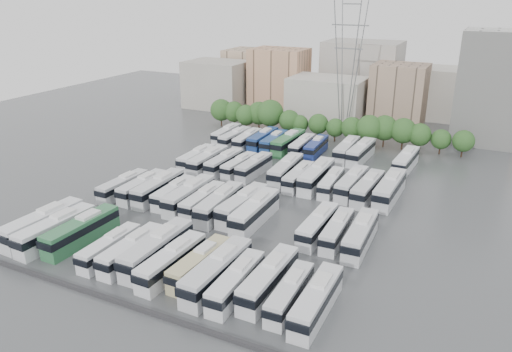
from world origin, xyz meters
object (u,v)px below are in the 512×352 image
at_px(bus_r0_s2, 81,231).
at_px(bus_r1_s6, 219,204).
at_px(bus_r0_s13, 317,300).
at_px(bus_r0_s11, 269,279).
at_px(bus_r2_s4, 239,165).
at_px(bus_r1_s3, 174,193).
at_px(bus_r0_s12, 290,293).
at_px(bus_r1_s7, 243,205).
at_px(bus_r0_s1, 56,230).
at_px(bus_r0_s0, 43,224).
at_px(bus_r3_s4, 274,142).
at_px(bus_r2_s1, 197,158).
at_px(electricity_pylon, 348,59).
at_px(bus_r1_s13, 361,234).
at_px(bus_r3_s0, 226,134).
at_px(bus_r3_s9, 347,149).
at_px(bus_r2_s13, 390,189).
at_px(bus_r0_s8, 200,263).
at_px(bus_r1_s11, 318,225).
at_px(bus_r2_s10, 331,183).
at_px(bus_r1_s4, 189,195).
at_px(bus_r3_s6, 302,145).
at_px(bus_r1_s0, 123,186).
at_px(bus_r1_s1, 142,187).
at_px(bus_r3_s7, 316,147).
at_px(bus_r2_s7, 286,170).
at_px(bus_r2_s12, 368,188).
at_px(bus_r3_s1, 235,137).
at_px(bus_r2_s3, 224,162).
at_px(bus_r2_s5, 254,167).
at_px(bus_r0_s4, 110,247).
at_px(bus_r2_s9, 316,176).
at_px(bus_r3_s5, 288,142).
at_px(bus_r0_s5, 132,250).
at_px(bus_r3_s3, 263,139).
at_px(bus_r0_s6, 157,249).
at_px(bus_r2_s8, 298,176).
at_px(bus_r2_s2, 208,160).
at_px(bus_r1_s2, 158,188).
at_px(bus_r0_s9, 217,271).
at_px(bus_r1_s5, 203,200).
at_px(bus_r0_s7, 172,261).

height_order(bus_r0_s2, bus_r1_s6, bus_r0_s2).
bearing_deg(bus_r0_s13, bus_r0_s11, 166.28).
bearing_deg(bus_r2_s4, bus_r1_s3, -98.59).
bearing_deg(bus_r0_s12, bus_r1_s7, 128.48).
height_order(bus_r0_s1, bus_r0_s2, bus_r0_s1).
bearing_deg(bus_r0_s0, bus_r3_s4, 78.85).
bearing_deg(bus_r1_s3, bus_r0_s13, -32.62).
bearing_deg(bus_r2_s1, electricity_pylon, 61.31).
bearing_deg(bus_r0_s0, bus_r0_s12, 2.64).
xyz_separation_m(bus_r1_s13, bus_r3_s0, (-43.11, 37.69, -0.19)).
height_order(bus_r2_s1, bus_r3_s9, bus_r3_s9).
bearing_deg(bus_r2_s4, bus_r2_s1, -176.85).
xyz_separation_m(electricity_pylon, bus_r3_s9, (6.40, -18.99, -16.72)).
relative_size(bus_r1_s13, bus_r2_s13, 0.92).
xyz_separation_m(bus_r0_s2, bus_r0_s8, (20.00, 0.09, -0.23)).
bearing_deg(bus_r1_s11, bus_r2_s10, 102.54).
bearing_deg(bus_r3_s0, bus_r1_s4, -71.49).
xyz_separation_m(bus_r0_s1, bus_r3_s6, (16.79, 55.04, -0.28)).
relative_size(bus_r1_s0, bus_r1_s1, 0.98).
bearing_deg(bus_r3_s7, bus_r3_s6, -176.46).
bearing_deg(bus_r2_s7, bus_r2_s12, -9.69).
bearing_deg(bus_r3_s1, bus_r2_s3, -66.07).
distance_m(bus_r2_s5, bus_r3_s1, 20.92).
bearing_deg(bus_r1_s0, bus_r0_s11, -22.89).
height_order(bus_r0_s4, bus_r2_s9, bus_r2_s9).
distance_m(bus_r3_s0, bus_r3_s5, 16.58).
distance_m(bus_r0_s5, bus_r2_s5, 37.24).
xyz_separation_m(bus_r0_s11, bus_r3_s6, (-16.31, 53.12, -0.20)).
relative_size(bus_r1_s4, bus_r3_s3, 1.05).
bearing_deg(bus_r0_s6, bus_r2_s10, 68.98).
bearing_deg(bus_r1_s3, bus_r1_s4, -8.28).
bearing_deg(bus_r1_s3, bus_r3_s9, 58.87).
relative_size(bus_r2_s8, bus_r3_s3, 0.92).
bearing_deg(bus_r2_s13, bus_r0_s1, -136.12).
height_order(bus_r2_s2, bus_r3_s1, bus_r2_s2).
distance_m(bus_r1_s2, bus_r2_s3, 17.59).
bearing_deg(bus_r1_s6, bus_r2_s7, 77.05).
relative_size(bus_r0_s9, bus_r2_s1, 1.15).
xyz_separation_m(bus_r3_s7, bus_r3_s9, (6.80, 0.63, 0.18)).
bearing_deg(bus_r1_s0, bus_r1_s11, 1.80).
xyz_separation_m(bus_r1_s5, bus_r1_s13, (26.79, -0.71, 0.15)).
xyz_separation_m(bus_r0_s7, bus_r1_s11, (13.35, 18.30, -0.07)).
relative_size(bus_r0_s8, bus_r0_s9, 0.87).
xyz_separation_m(bus_r1_s0, bus_r1_s5, (16.29, 0.65, 0.02)).
bearing_deg(bus_r3_s5, electricity_pylon, 72.78).
distance_m(bus_r0_s5, bus_r1_s1, 23.02).
xyz_separation_m(bus_r0_s2, bus_r1_s13, (36.50, 16.77, -0.08)).
bearing_deg(bus_r3_s6, bus_r3_s7, 4.99).
xyz_separation_m(bus_r1_s2, bus_r1_s11, (30.04, -1.39, -0.12)).
relative_size(bus_r0_s5, bus_r3_s7, 1.02).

